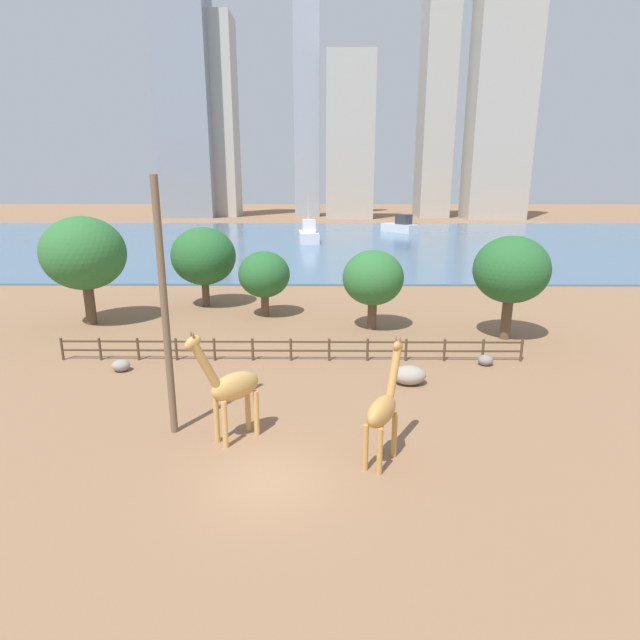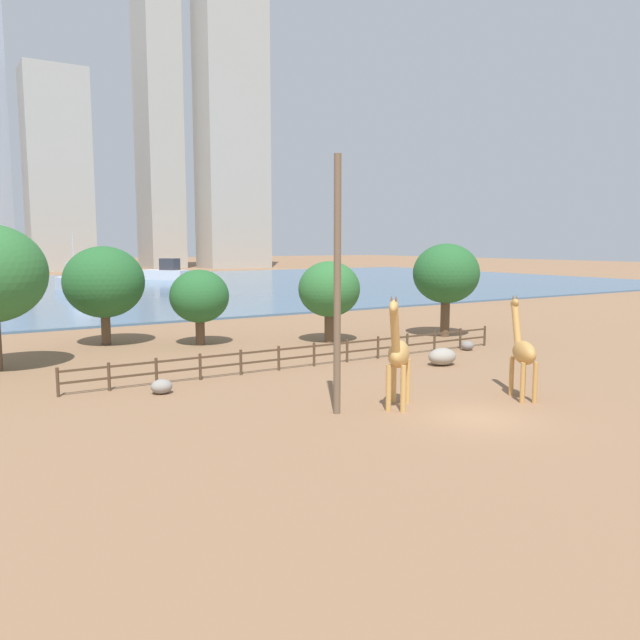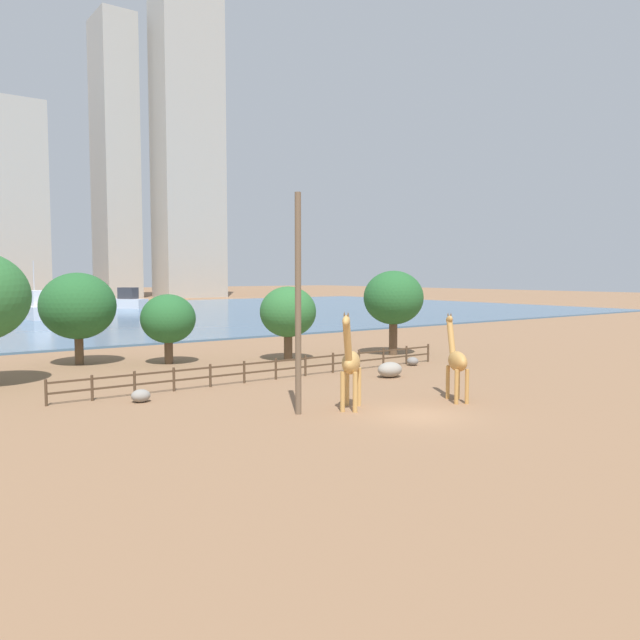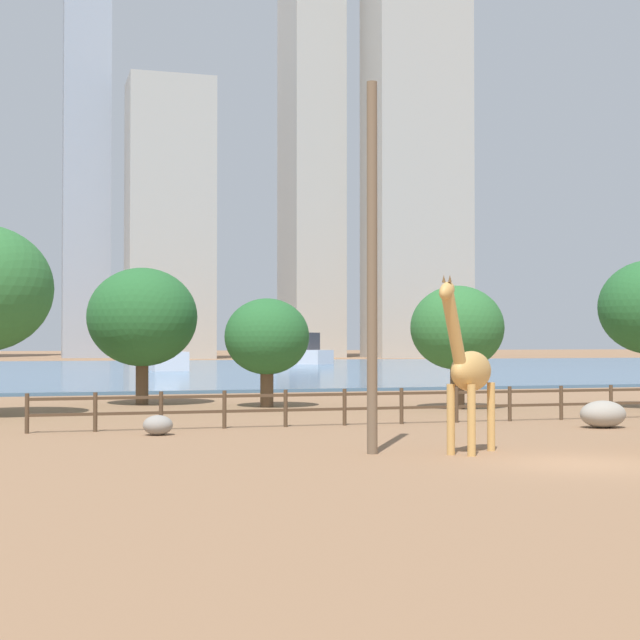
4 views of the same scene
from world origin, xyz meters
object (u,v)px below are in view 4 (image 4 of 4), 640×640
object	(u,v)px
giraffe_tall	(469,371)
boulder_small	(158,425)
boat_ferry	(299,353)
tree_center_broad	(142,317)
boat_sailboat	(162,356)
tree_left_small	(267,337)
tree_right_small	(457,328)
utility_pole	(372,267)
boulder_near_fence	(603,414)

from	to	relation	value
giraffe_tall	boulder_small	bearing A→B (deg)	-88.58
boat_ferry	tree_center_broad	bearing A→B (deg)	123.13
boulder_small	boat_sailboat	bearing A→B (deg)	82.67
tree_left_small	boat_ferry	distance (m)	73.75
boulder_small	boat_sailboat	world-z (taller)	boat_sailboat
tree_right_small	utility_pole	bearing A→B (deg)	-121.60
boulder_small	tree_left_small	xyz separation A→B (m)	(6.35, 11.86, 2.86)
tree_center_broad	tree_right_small	bearing A→B (deg)	-27.40
boulder_near_fence	tree_left_small	size ratio (longest dim) A/B	0.33
utility_pole	tree_right_small	distance (m)	17.82
giraffe_tall	utility_pole	size ratio (longest dim) A/B	0.47
tree_right_small	boat_sailboat	distance (m)	54.81
utility_pole	boulder_near_fence	distance (m)	12.31
boulder_small	boat_sailboat	distance (m)	63.32
boulder_small	boat_ferry	world-z (taller)	boat_ferry
boulder_near_fence	tree_right_small	xyz separation A→B (m)	(-0.94, 10.03, 3.09)
giraffe_tall	tree_center_broad	xyz separation A→B (m)	(-6.25, 22.55, 1.90)
giraffe_tall	boat_sailboat	world-z (taller)	boat_sailboat
utility_pole	tree_right_small	size ratio (longest dim) A/B	1.83
utility_pole	tree_right_small	world-z (taller)	utility_pole
tree_right_small	tree_left_small	bearing A→B (deg)	155.81
boulder_small	tree_left_small	size ratio (longest dim) A/B	0.19
tree_right_small	boulder_small	bearing A→B (deg)	-149.46
giraffe_tall	tree_right_small	bearing A→B (deg)	-156.59
tree_center_broad	boat_ferry	world-z (taller)	tree_center_broad
boulder_near_fence	boat_sailboat	xyz separation A→B (m)	(-7.02, 64.46, 1.07)
utility_pole	boat_sailboat	bearing A→B (deg)	87.34
boat_sailboat	giraffe_tall	bearing A→B (deg)	174.56
boulder_near_fence	tree_center_broad	size ratio (longest dim) A/B	0.26
boulder_small	tree_center_broad	size ratio (longest dim) A/B	0.15
tree_center_broad	tree_left_small	xyz separation A→B (m)	(5.26, -3.26, -0.93)
boulder_small	giraffe_tall	bearing A→B (deg)	-45.31
giraffe_tall	boat_ferry	size ratio (longest dim) A/B	0.53
tree_left_small	tree_right_small	world-z (taller)	tree_right_small
boulder_small	tree_right_small	size ratio (longest dim) A/B	0.17
tree_right_small	boat_ferry	size ratio (longest dim) A/B	0.62
boulder_near_fence	boat_ferry	size ratio (longest dim) A/B	0.19
boulder_near_fence	boat_sailboat	bearing A→B (deg)	96.22
boulder_small	boat_ferry	distance (m)	86.94
tree_right_small	giraffe_tall	bearing A→B (deg)	-113.32
tree_center_broad	boat_sailboat	bearing A→B (deg)	81.67
tree_center_broad	boat_ferry	xyz separation A→B (m)	(25.91, 67.51, -2.63)
tree_right_small	boat_sailboat	world-z (taller)	boat_sailboat
utility_pole	tree_left_small	world-z (taller)	utility_pole
giraffe_tall	tree_right_small	distance (m)	17.24
tree_left_small	giraffe_tall	bearing A→B (deg)	-87.03
boulder_near_fence	tree_right_small	world-z (taller)	tree_right_small
utility_pole	boulder_near_fence	world-z (taller)	utility_pole
giraffe_tall	boat_sailboat	bearing A→B (deg)	-133.86
boat_sailboat	boulder_small	bearing A→B (deg)	167.82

